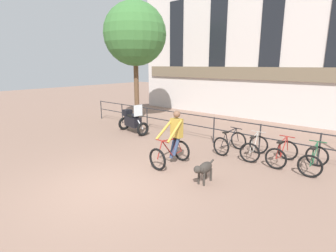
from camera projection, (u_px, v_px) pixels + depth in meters
The scene contains 11 objects.
ground_plane at pixel (109, 188), 6.73m from camera, with size 60.00×60.00×0.00m, color #846656.
canal_railing at pixel (214, 126), 10.43m from camera, with size 15.05×0.05×1.05m.
building_facade at pixel (273, 41), 13.91m from camera, with size 18.00×0.72×8.59m.
cyclist_with_bike at pixel (173, 141), 8.16m from camera, with size 0.74×1.20×1.70m.
dog at pixel (204, 169), 6.88m from camera, with size 0.28×1.00×0.60m.
parked_motorcycle at pixel (133, 121), 12.02m from camera, with size 1.70×0.84×1.35m.
parked_bicycle_near_lamp at pixel (230, 143), 9.36m from camera, with size 0.80×1.19×0.86m.
parked_bicycle_mid_left at pixel (254, 148), 8.79m from camera, with size 0.78×1.18×0.86m.
parked_bicycle_mid_right at pixel (282, 153), 8.23m from camera, with size 0.69×1.13×0.86m.
parked_bicycle_far_end at pixel (314, 160), 7.66m from camera, with size 0.69×1.13×0.86m.
tree_canalside_left at pixel (135, 34), 13.74m from camera, with size 3.31×3.31×6.30m.
Camera 1 is at (5.17, -3.73, 3.09)m, focal length 28.00 mm.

